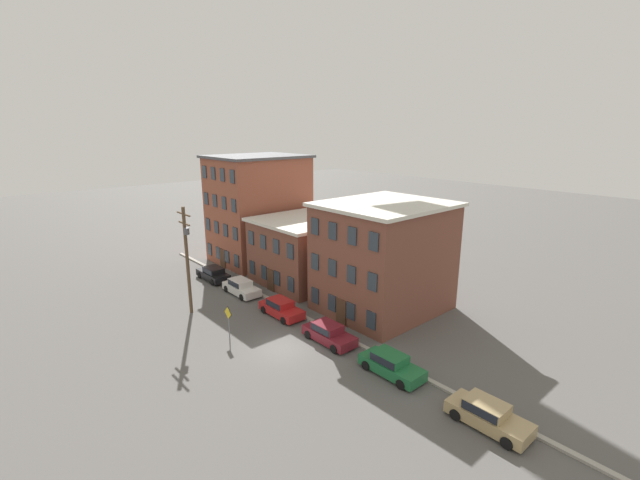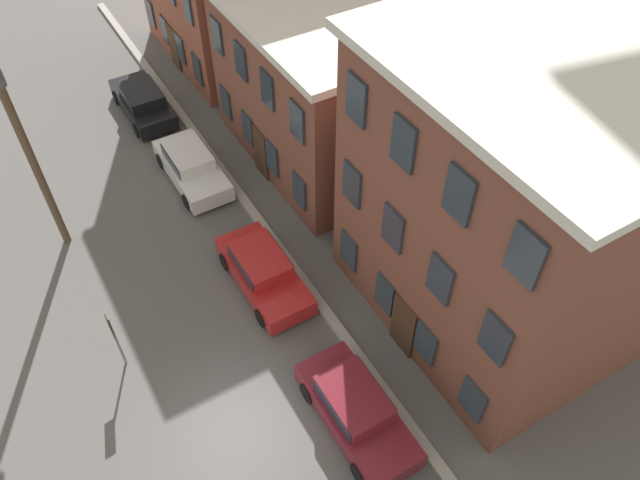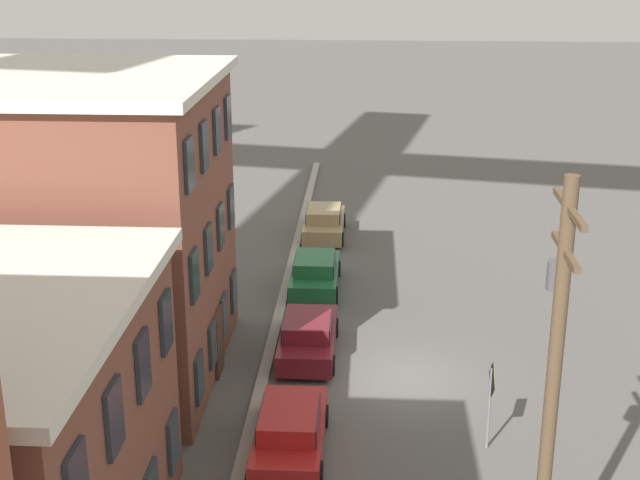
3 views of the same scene
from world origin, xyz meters
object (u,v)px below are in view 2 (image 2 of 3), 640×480
Objects in this scene: car_white at (191,165)px; car_maroon at (356,409)px; car_black at (143,101)px; utility_pole at (19,130)px; caution_sign at (112,332)px; car_red at (263,270)px.

car_maroon is (12.69, -0.07, 0.00)m from car_white.
car_black is 9.40m from utility_pole.
car_black is at bearing 157.38° from caution_sign.
car_maroon is at bearing 24.88° from utility_pole.
car_maroon is (18.04, 0.09, 0.00)m from car_black.
car_white is 6.56m from car_red.
car_black is 1.70× the size of caution_sign.
car_white is 7.20m from utility_pole.
car_maroon is (6.13, -0.06, 0.00)m from car_red.
car_red is (6.56, -0.01, 0.00)m from car_white.
caution_sign reaches higher than car_black.
car_red is at bearing 44.30° from utility_pole.
car_maroon is 0.47× the size of utility_pole.
utility_pole is at bearing -135.70° from car_red.
caution_sign is (0.64, -5.38, 0.99)m from car_red.
caution_sign is at bearing -36.83° from car_white.
car_black is 18.04m from car_maroon.
caution_sign is at bearing -83.20° from car_red.
utility_pole reaches higher than car_red.
caution_sign reaches higher than car_red.
car_maroon is at bearing 44.11° from caution_sign.
car_red is at bearing 179.45° from car_maroon.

